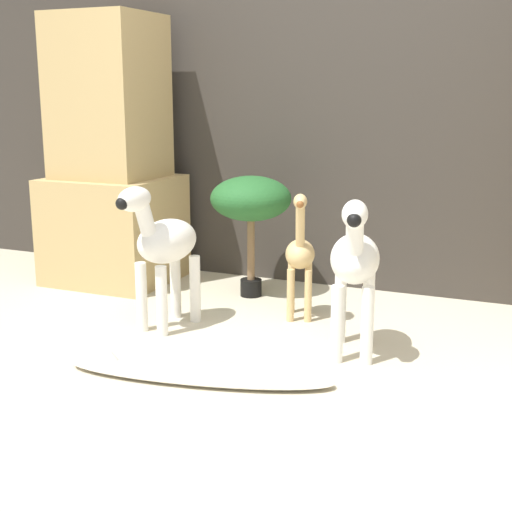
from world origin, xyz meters
TOP-DOWN VIEW (x-y plane):
  - ground_plane at (0.00, 0.00)m, footprint 14.00×14.00m
  - wall_back at (0.00, 1.42)m, footprint 6.40×0.08m
  - rock_pillar_left at (-1.37, 0.99)m, footprint 0.69×0.64m
  - zebra_right at (0.30, 0.33)m, footprint 0.29×0.51m
  - zebra_left at (-0.63, 0.32)m, footprint 0.27×0.51m
  - giraffe_figurine at (-0.09, 0.72)m, footprint 0.21×0.35m
  - potted_palm_front at (-0.47, 0.99)m, footprint 0.44×0.44m
  - surfboard at (-0.20, -0.16)m, footprint 1.12×0.46m

SIDE VIEW (x-z plane):
  - ground_plane at x=0.00m, z-range 0.00..0.00m
  - surfboard at x=-0.20m, z-range -0.02..0.07m
  - giraffe_figurine at x=-0.09m, z-range 0.00..0.65m
  - zebra_right at x=0.30m, z-range 0.06..0.76m
  - zebra_left at x=-0.63m, z-range 0.06..0.76m
  - potted_palm_front at x=-0.47m, z-range 0.20..0.87m
  - rock_pillar_left at x=-1.37m, z-range -0.08..1.46m
  - wall_back at x=0.00m, z-range 0.00..2.20m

